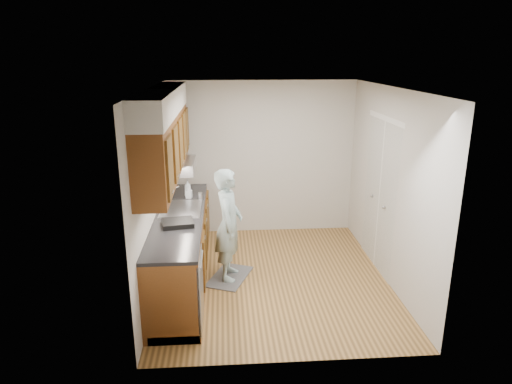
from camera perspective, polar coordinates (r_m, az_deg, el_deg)
The scene contains 14 objects.
floor at distance 6.25m, azimuth 2.12°, elevation -10.67°, with size 3.50×3.50×0.00m, color #A2763D.
ceiling at distance 5.55m, azimuth 2.41°, elevation 12.85°, with size 3.50×3.50×0.00m, color white.
wall_left at distance 5.81m, azimuth -12.62°, elevation 0.07°, with size 0.02×3.50×2.50m, color beige.
wall_right at distance 6.12m, azimuth 16.35°, elevation 0.66°, with size 0.02×3.50×2.50m, color beige.
wall_back at distance 7.46m, azimuth 0.77°, elevation 4.21°, with size 3.00×0.02×2.50m, color beige.
counter at distance 6.03m, azimuth -9.31°, elevation -6.81°, with size 0.64×2.80×1.30m.
upper_cabinets at distance 5.67m, azimuth -11.31°, elevation 7.01°, with size 0.47×2.80×1.21m.
closet_door at distance 6.45m, azimuth 15.18°, elevation -0.51°, with size 0.02×1.22×2.05m, color silver.
floor_mat at distance 6.27m, azimuth -3.31°, elevation -10.52°, with size 0.44×0.74×0.01m, color slate.
person at distance 5.93m, azimuth -3.45°, elevation -3.18°, with size 0.60×0.40×1.69m, color #9BB8BD.
soap_bottle_a at distance 6.53m, azimuth -8.54°, elevation 0.47°, with size 0.10×0.10×0.25m, color silver.
soap_bottle_b at distance 6.47m, azimuth -8.39°, elevation -0.04°, with size 0.08×0.08×0.17m, color silver.
steel_can at distance 6.39m, azimuth -6.98°, elevation -0.52°, with size 0.06×0.06×0.10m, color #A5A5AA.
dish_rack at distance 5.50m, azimuth -9.76°, elevation -3.84°, with size 0.36×0.31×0.06m, color black.
Camera 1 is at (-0.63, -5.50, 2.90)m, focal length 32.00 mm.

